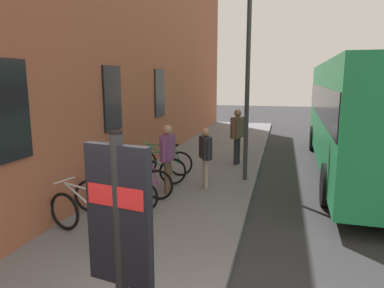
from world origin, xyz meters
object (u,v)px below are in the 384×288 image
object	(u,v)px
street_lamp	(248,67)
transit_info_sign	(120,235)
bicycle_beside_lamp	(117,195)
city_bus	(363,111)
pedestrian_crossing_street	(237,131)
bicycle_far_end	(86,215)
bicycle_mid_rack	(163,162)
bicycle_by_door	(138,182)
pedestrian_near_bus	(168,152)
bicycle_leaning_wall	(153,171)
pedestrian_by_facade	(205,151)

from	to	relation	value
street_lamp	transit_info_sign	bearing A→B (deg)	178.25
bicycle_beside_lamp	transit_info_sign	distance (m)	4.77
city_bus	pedestrian_crossing_street	bearing A→B (deg)	94.60
bicycle_far_end	street_lamp	size ratio (longest dim) A/B	0.34
bicycle_mid_rack	city_bus	bearing A→B (deg)	-69.13
bicycle_beside_lamp	street_lamp	size ratio (longest dim) A/B	0.34
bicycle_mid_rack	street_lamp	size ratio (longest dim) A/B	0.34
bicycle_by_door	bicycle_mid_rack	distance (m)	2.04
pedestrian_near_bus	street_lamp	size ratio (longest dim) A/B	0.33
bicycle_mid_rack	bicycle_leaning_wall	bearing A→B (deg)	-175.72
pedestrian_near_bus	pedestrian_by_facade	bearing A→B (deg)	-49.59
bicycle_by_door	street_lamp	distance (m)	4.14
pedestrian_crossing_street	pedestrian_by_facade	xyz separation A→B (m)	(-2.68, 0.47, -0.16)
street_lamp	bicycle_far_end	bearing A→B (deg)	151.46
bicycle_by_door	city_bus	bearing A→B (deg)	-53.01
bicycle_leaning_wall	transit_info_sign	distance (m)	6.62
bicycle_far_end	transit_info_sign	distance (m)	3.85
bicycle_leaning_wall	pedestrian_crossing_street	distance (m)	3.46
bicycle_leaning_wall	pedestrian_crossing_street	size ratio (longest dim) A/B	0.95
bicycle_far_end	street_lamp	bearing A→B (deg)	-28.54
city_bus	pedestrian_near_bus	xyz separation A→B (m)	(-3.66, 5.01, -0.77)
pedestrian_crossing_street	city_bus	bearing A→B (deg)	-85.40
pedestrian_by_facade	pedestrian_crossing_street	bearing A→B (deg)	-10.04
bicycle_leaning_wall	pedestrian_by_facade	bearing A→B (deg)	-83.34
bicycle_beside_lamp	pedestrian_crossing_street	xyz separation A→B (m)	(4.90, -1.88, 0.71)
bicycle_leaning_wall	city_bus	world-z (taller)	city_bus
bicycle_far_end	bicycle_by_door	world-z (taller)	same
bicycle_beside_lamp	bicycle_by_door	distance (m)	1.01
bicycle_leaning_wall	pedestrian_near_bus	distance (m)	1.00
bicycle_far_end	bicycle_beside_lamp	world-z (taller)	same
bicycle_by_door	transit_info_sign	size ratio (longest dim) A/B	0.74
bicycle_beside_lamp	bicycle_mid_rack	xyz separation A→B (m)	(3.04, 0.04, 0.00)
bicycle_by_door	pedestrian_by_facade	world-z (taller)	pedestrian_by_facade
bicycle_leaning_wall	bicycle_mid_rack	bearing A→B (deg)	4.28
bicycle_beside_lamp	city_bus	distance (m)	7.79
bicycle_beside_lamp	bicycle_mid_rack	bearing A→B (deg)	0.74
bicycle_leaning_wall	street_lamp	world-z (taller)	street_lamp
pedestrian_crossing_street	pedestrian_near_bus	bearing A→B (deg)	159.32
bicycle_by_door	pedestrian_near_bus	distance (m)	1.01
bicycle_by_door	city_bus	size ratio (longest dim) A/B	0.17
bicycle_beside_lamp	bicycle_leaning_wall	distance (m)	2.06
bicycle_beside_lamp	transit_info_sign	bearing A→B (deg)	-152.94
pedestrian_by_facade	bicycle_beside_lamp	bearing A→B (deg)	147.72
city_bus	bicycle_by_door	bearing A→B (deg)	126.99
bicycle_leaning_wall	bicycle_beside_lamp	bearing A→B (deg)	179.06
bicycle_mid_rack	transit_info_sign	world-z (taller)	transit_info_sign
pedestrian_by_facade	street_lamp	world-z (taller)	street_lamp
bicycle_leaning_wall	bicycle_mid_rack	distance (m)	0.98
bicycle_mid_rack	city_bus	xyz separation A→B (m)	(2.16, -5.66, 1.41)
bicycle_far_end	pedestrian_near_bus	bearing A→B (deg)	-13.51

